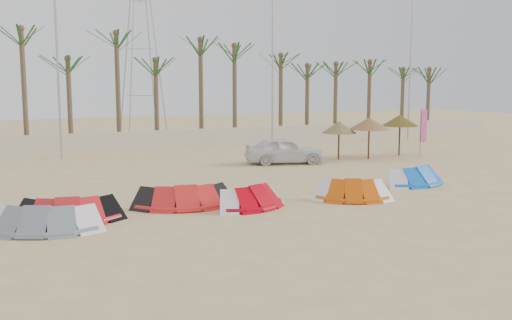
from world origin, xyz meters
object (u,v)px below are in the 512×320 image
kite_blue (412,174)px  parasol_mid (369,124)px  kite_red_left (67,207)px  kite_orange (348,188)px  kite_red_mid (182,194)px  kite_red_right (250,195)px  kite_grey (40,216)px  parasol_right (400,120)px  parasol_left (339,127)px  car (284,150)px

kite_blue → parasol_mid: size_ratio=1.51×
kite_red_left → kite_orange: (10.25, -1.18, -0.00)m
kite_red_mid → kite_red_right: 2.50m
kite_orange → kite_grey: bearing=178.6°
parasol_mid → parasol_right: size_ratio=0.97×
kite_grey → kite_red_right: same height
kite_red_left → kite_red_mid: (4.09, 0.48, 0.00)m
kite_red_mid → parasol_right: (16.72, 8.05, 1.75)m
kite_red_mid → kite_red_right: same height
kite_blue → parasol_right: 10.18m
kite_red_mid → kite_red_right: size_ratio=1.14×
kite_red_right → kite_orange: 3.99m
kite_red_mid → parasol_left: size_ratio=1.70×
parasol_mid → kite_red_right: bearing=-143.6°
kite_red_mid → car: size_ratio=0.87×
kite_red_right → parasol_left: size_ratio=1.49×
kite_grey → parasol_right: size_ratio=1.58×
kite_blue → car: 8.32m
parasol_left → kite_orange: bearing=-122.1°
car → parasol_right: bearing=-73.1°
kite_red_left → parasol_left: size_ratio=1.61×
kite_red_mid → kite_orange: (6.16, -1.65, -0.00)m
kite_orange → car: (2.49, 9.70, 0.33)m
kite_orange → parasol_right: size_ratio=1.36×
kite_blue → parasol_left: parasol_left is taller
kite_red_mid → parasol_mid: size_ratio=1.55×
kite_red_mid → kite_red_left: bearing=-173.3°
kite_grey → parasol_right: bearing=23.5°
kite_red_left → kite_orange: 10.32m
kite_grey → parasol_right: parasol_right is taller
parasol_right → kite_red_right: bearing=-147.5°
kite_orange → parasol_left: bearing=57.9°
kite_grey → kite_blue: bearing=5.0°
kite_red_right → parasol_right: parasol_right is taller
kite_orange → parasol_right: (10.56, 9.71, 1.76)m
kite_red_mid → car: 11.81m
parasol_right → car: (-8.08, -0.01, -1.43)m
kite_orange → parasol_left: size_ratio=1.52×
kite_orange → parasol_left: parasol_left is taller
parasol_left → parasol_mid: size_ratio=0.92×
kite_red_left → parasol_mid: 19.83m
kite_red_left → kite_grey: bearing=-135.3°
kite_red_left → kite_red_mid: 4.12m
kite_red_left → kite_red_right: (6.28, -0.72, -0.00)m
kite_red_left → parasol_right: parasol_right is taller
kite_orange → kite_blue: size_ratio=0.93×
parasol_right → kite_red_left: bearing=-157.7°
parasol_right → kite_red_mid: bearing=-154.3°
kite_grey → kite_red_mid: (5.00, 1.38, 0.00)m
parasol_mid → kite_red_left: bearing=-156.2°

